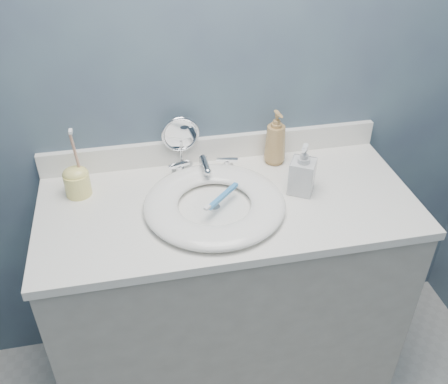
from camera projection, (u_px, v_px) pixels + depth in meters
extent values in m
cube|color=#414C62|center=(211.00, 75.00, 1.65)|extent=(2.20, 0.02, 2.40)
cube|color=#AFABA0|center=(227.00, 297.00, 1.89)|extent=(1.20, 0.55, 0.85)
cube|color=white|center=(228.00, 205.00, 1.63)|extent=(1.22, 0.57, 0.03)
cube|color=white|center=(213.00, 148.00, 1.80)|extent=(1.22, 0.02, 0.09)
cylinder|color=silver|center=(215.00, 207.00, 1.59)|extent=(0.04, 0.04, 0.01)
cube|color=silver|center=(203.00, 171.00, 1.75)|extent=(0.22, 0.05, 0.01)
cylinder|color=silver|center=(203.00, 164.00, 1.73)|extent=(0.03, 0.03, 0.06)
cylinder|color=silver|center=(205.00, 165.00, 1.68)|extent=(0.02, 0.09, 0.02)
sphere|color=silver|center=(208.00, 172.00, 1.65)|extent=(0.03, 0.03, 0.03)
cylinder|color=silver|center=(179.00, 170.00, 1.73)|extent=(0.02, 0.02, 0.03)
cube|color=silver|center=(179.00, 165.00, 1.72)|extent=(0.08, 0.03, 0.01)
cylinder|color=silver|center=(227.00, 165.00, 1.75)|extent=(0.02, 0.02, 0.03)
cube|color=silver|center=(227.00, 160.00, 1.74)|extent=(0.08, 0.03, 0.01)
cylinder|color=silver|center=(182.00, 165.00, 1.79)|extent=(0.08, 0.08, 0.01)
cylinder|color=silver|center=(182.00, 153.00, 1.76)|extent=(0.01, 0.01, 0.10)
torus|color=silver|center=(180.00, 134.00, 1.71)|extent=(0.13, 0.02, 0.13)
cylinder|color=white|center=(180.00, 134.00, 1.71)|extent=(0.11, 0.01, 0.11)
imported|color=#A9824C|center=(276.00, 138.00, 1.75)|extent=(0.09, 0.09, 0.20)
imported|color=silver|center=(303.00, 169.00, 1.61)|extent=(0.11, 0.11, 0.17)
cylinder|color=#F5E77A|center=(78.00, 184.00, 1.63)|extent=(0.08, 0.08, 0.08)
ellipsoid|color=#F5E77A|center=(75.00, 174.00, 1.60)|extent=(0.08, 0.07, 0.05)
cylinder|color=tan|center=(75.00, 154.00, 1.56)|extent=(0.02, 0.03, 0.16)
cube|color=white|center=(71.00, 131.00, 1.51)|extent=(0.01, 0.02, 0.01)
cube|color=#3987CB|center=(223.00, 196.00, 1.57)|extent=(0.12, 0.12, 0.01)
cube|color=white|center=(207.00, 208.00, 1.51)|extent=(0.02, 0.02, 0.01)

